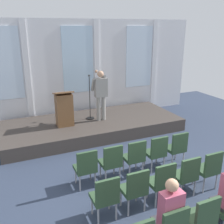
# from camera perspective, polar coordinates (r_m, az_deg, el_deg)

# --- Properties ---
(ground_plane) EXTENTS (14.84, 14.84, 0.00)m
(ground_plane) POSITION_cam_1_polar(r_m,az_deg,el_deg) (5.79, 10.52, -19.00)
(ground_plane) COLOR #2D384C
(rear_partition) EXTENTS (9.71, 0.14, 3.76)m
(rear_partition) POSITION_cam_1_polar(r_m,az_deg,el_deg) (9.96, -7.34, 9.17)
(rear_partition) COLOR silver
(rear_partition) RESTS_ON ground
(stage_platform) EXTENTS (6.01, 2.46, 0.42)m
(stage_platform) POSITION_cam_1_polar(r_m,az_deg,el_deg) (8.99, -4.31, -3.05)
(stage_platform) COLOR #3F3833
(stage_platform) RESTS_ON ground
(speaker) EXTENTS (0.52, 0.69, 1.70)m
(speaker) POSITION_cam_1_polar(r_m,az_deg,el_deg) (8.65, -2.54, 4.46)
(speaker) COLOR gray
(speaker) RESTS_ON stage_platform
(mic_stand) EXTENTS (0.28, 0.28, 1.55)m
(mic_stand) POSITION_cam_1_polar(r_m,az_deg,el_deg) (8.96, -4.87, 0.56)
(mic_stand) COLOR black
(mic_stand) RESTS_ON stage_platform
(lectern) EXTENTS (0.60, 0.48, 1.16)m
(lectern) POSITION_cam_1_polar(r_m,az_deg,el_deg) (8.40, -10.54, 0.65)
(lectern) COLOR brown
(lectern) RESTS_ON stage_platform
(chair_r0_c0) EXTENTS (0.46, 0.44, 0.94)m
(chair_r0_c0) POSITION_cam_1_polar(r_m,az_deg,el_deg) (5.88, -5.80, -11.85)
(chair_r0_c0) COLOR #99999E
(chair_r0_c0) RESTS_ON ground
(chair_r0_c1) EXTENTS (0.46, 0.44, 0.94)m
(chair_r0_c1) POSITION_cam_1_polar(r_m,az_deg,el_deg) (6.07, -0.16, -10.73)
(chair_r0_c1) COLOR #99999E
(chair_r0_c1) RESTS_ON ground
(chair_r0_c2) EXTENTS (0.46, 0.44, 0.94)m
(chair_r0_c2) POSITION_cam_1_polar(r_m,az_deg,el_deg) (6.31, 5.06, -9.60)
(chair_r0_c2) COLOR #99999E
(chair_r0_c2) RESTS_ON ground
(chair_r0_c3) EXTENTS (0.46, 0.44, 0.94)m
(chair_r0_c3) POSITION_cam_1_polar(r_m,az_deg,el_deg) (6.60, 9.82, -8.49)
(chair_r0_c3) COLOR #99999E
(chair_r0_c3) RESTS_ON ground
(chair_r0_c4) EXTENTS (0.46, 0.44, 0.94)m
(chair_r0_c4) POSITION_cam_1_polar(r_m,az_deg,el_deg) (6.93, 14.13, -7.43)
(chair_r0_c4) COLOR #99999E
(chair_r0_c4) RESTS_ON ground
(chair_r1_c0) EXTENTS (0.46, 0.44, 0.94)m
(chair_r1_c0) POSITION_cam_1_polar(r_m,az_deg,el_deg) (4.98, -1.48, -18.02)
(chair_r1_c0) COLOR #99999E
(chair_r1_c0) RESTS_ON ground
(chair_r1_c1) EXTENTS (0.46, 0.44, 0.94)m
(chair_r1_c1) POSITION_cam_1_polar(r_m,az_deg,el_deg) (5.19, 5.09, -16.34)
(chair_r1_c1) COLOR #99999E
(chair_r1_c1) RESTS_ON ground
(chair_r1_c2) EXTENTS (0.46, 0.44, 0.94)m
(chair_r1_c2) POSITION_cam_1_polar(r_m,az_deg,el_deg) (5.47, 10.96, -14.64)
(chair_r1_c2) COLOR #99999E
(chair_r1_c2) RESTS_ON ground
(chair_r1_c3) EXTENTS (0.46, 0.44, 0.94)m
(chair_r1_c3) POSITION_cam_1_polar(r_m,az_deg,el_deg) (5.80, 16.14, -12.99)
(chair_r1_c3) COLOR #99999E
(chair_r1_c3) RESTS_ON ground
(chair_r1_c4) EXTENTS (0.46, 0.44, 0.94)m
(chair_r1_c4) POSITION_cam_1_polar(r_m,az_deg,el_deg) (6.18, 20.66, -11.45)
(chair_r1_c4) COLOR #99999E
(chair_r1_c4) RESTS_ON ground
(audience_r2_c1) EXTENTS (0.36, 0.39, 1.37)m
(audience_r2_c1) POSITION_cam_1_polar(r_m,az_deg,el_deg) (4.35, 12.37, -20.97)
(audience_r2_c1) COLOR #2D2D33
(audience_r2_c1) RESTS_ON ground
(chair_r2_c2) EXTENTS (0.46, 0.44, 0.94)m
(chair_r2_c2) POSITION_cam_1_polar(r_m,az_deg,el_deg) (4.77, 19.23, -21.06)
(chair_r2_c2) COLOR #99999E
(chair_r2_c2) RESTS_ON ground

